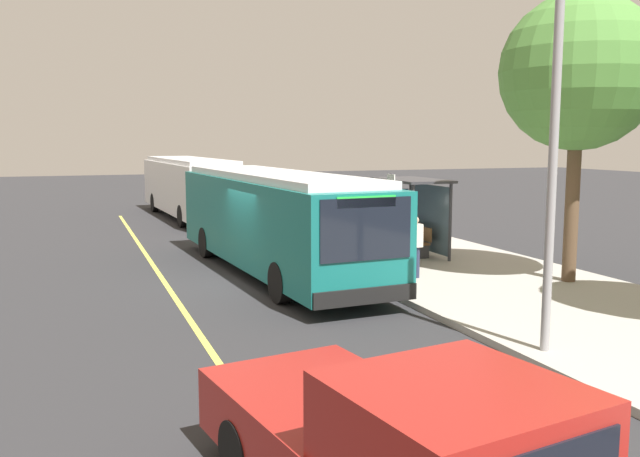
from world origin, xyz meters
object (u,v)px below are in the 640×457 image
at_px(pedestrian_commuter, 414,243).
at_px(route_sign_post, 391,209).
at_px(transit_bus_main, 275,218).
at_px(transit_bus_second, 190,185).
at_px(waiting_bench, 414,240).

bearing_deg(pedestrian_commuter, route_sign_post, -157.75).
distance_m(transit_bus_main, route_sign_post, 3.40).
bearing_deg(route_sign_post, transit_bus_main, -123.94).
xyz_separation_m(transit_bus_second, pedestrian_commuter, (17.64, 3.08, -0.50)).
relative_size(transit_bus_second, waiting_bench, 7.36).
height_order(transit_bus_second, waiting_bench, transit_bus_second).
relative_size(transit_bus_main, waiting_bench, 7.20).
xyz_separation_m(transit_bus_main, route_sign_post, (1.89, 2.81, 0.34)).
bearing_deg(pedestrian_commuter, waiting_bench, 151.62).
xyz_separation_m(route_sign_post, pedestrian_commuter, (0.79, 0.32, -0.84)).
bearing_deg(transit_bus_second, route_sign_post, 9.30).
xyz_separation_m(waiting_bench, route_sign_post, (2.50, -2.10, 1.32)).
xyz_separation_m(transit_bus_main, transit_bus_second, (-14.96, 0.05, 0.00)).
bearing_deg(transit_bus_main, waiting_bench, 97.10).
relative_size(transit_bus_second, route_sign_post, 4.20).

